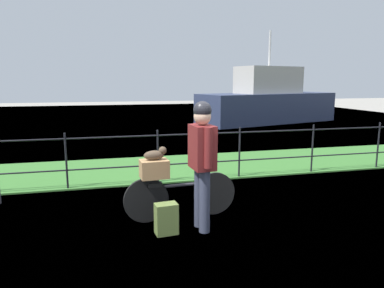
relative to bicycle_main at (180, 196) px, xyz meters
name	(u,v)px	position (x,y,z in m)	size (l,w,h in m)	color
ground_plane	(246,228)	(0.78, -0.56, -0.33)	(60.00, 60.00, 0.00)	gray
grass_strip	(186,166)	(0.78, 2.93, -0.32)	(27.00, 2.40, 0.03)	#38702D
harbor_water	(148,128)	(0.78, 9.98, -0.33)	(30.00, 30.00, 0.00)	slate
iron_fence	(200,151)	(0.78, 1.79, 0.26)	(18.04, 0.04, 1.03)	black
bicycle_main	(180,196)	(0.00, 0.00, 0.00)	(1.63, 0.19, 0.62)	black
wooden_crate	(154,169)	(-0.36, -0.02, 0.42)	(0.38, 0.27, 0.25)	#A87F51
terrier_dog	(156,154)	(-0.34, -0.02, 0.62)	(0.32, 0.16, 0.18)	#4C3D2D
cyclist_person	(202,155)	(0.20, -0.44, 0.67)	(0.29, 0.54, 1.68)	#383D51
backpack_on_paving	(166,219)	(-0.28, -0.47, -0.13)	(0.28, 0.18, 0.40)	olive
moored_boat_near	(268,102)	(6.49, 10.63, 0.62)	(7.11, 3.91, 4.17)	#2D3856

